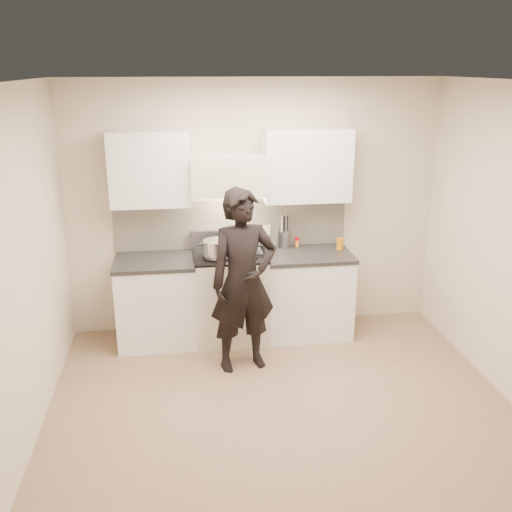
# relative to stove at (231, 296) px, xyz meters

# --- Properties ---
(ground_plane) EXTENTS (4.00, 4.00, 0.00)m
(ground_plane) POSITION_rel_stove_xyz_m (0.30, -1.42, -0.47)
(ground_plane) COLOR #866C52
(room_shell) EXTENTS (4.04, 3.54, 2.70)m
(room_shell) POSITION_rel_stove_xyz_m (0.24, -1.05, 1.12)
(room_shell) COLOR beige
(room_shell) RESTS_ON ground
(stove) EXTENTS (0.76, 0.65, 0.96)m
(stove) POSITION_rel_stove_xyz_m (0.00, 0.00, 0.00)
(stove) COLOR beige
(stove) RESTS_ON ground
(counter_right) EXTENTS (0.92, 0.67, 0.92)m
(counter_right) POSITION_rel_stove_xyz_m (0.83, 0.00, -0.01)
(counter_right) COLOR white
(counter_right) RESTS_ON ground
(counter_left) EXTENTS (0.82, 0.67, 0.92)m
(counter_left) POSITION_rel_stove_xyz_m (-0.78, 0.00, -0.01)
(counter_left) COLOR white
(counter_left) RESTS_ON ground
(wok) EXTENTS (0.33, 0.40, 0.27)m
(wok) POSITION_rel_stove_xyz_m (0.20, 0.09, 0.57)
(wok) COLOR silver
(wok) RESTS_ON stove
(stock_pot) EXTENTS (0.37, 0.33, 0.18)m
(stock_pot) POSITION_rel_stove_xyz_m (-0.15, -0.12, 0.57)
(stock_pot) COLOR silver
(stock_pot) RESTS_ON stove
(utensil_crock) EXTENTS (0.13, 0.13, 0.36)m
(utensil_crock) POSITION_rel_stove_xyz_m (0.61, 0.24, 0.55)
(utensil_crock) COLOR #9292A6
(utensil_crock) RESTS_ON counter_right
(spice_jar) EXTENTS (0.04, 0.04, 0.10)m
(spice_jar) POSITION_rel_stove_xyz_m (0.76, 0.23, 0.50)
(spice_jar) COLOR orange
(spice_jar) RESTS_ON counter_right
(oil_glass) EXTENTS (0.07, 0.07, 0.13)m
(oil_glass) POSITION_rel_stove_xyz_m (1.20, 0.08, 0.51)
(oil_glass) COLOR #BA6F0A
(oil_glass) RESTS_ON counter_right
(person) EXTENTS (0.72, 0.56, 1.77)m
(person) POSITION_rel_stove_xyz_m (0.06, -0.65, 0.41)
(person) COLOR black
(person) RESTS_ON ground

